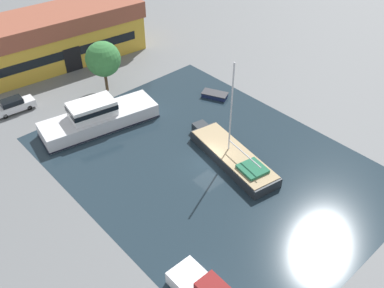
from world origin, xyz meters
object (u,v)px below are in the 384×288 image
(quay_tree_near_building, at_px, (103,59))
(small_dinghy, at_px, (215,95))
(warehouse_building, at_px, (59,36))
(sailboat_moored, at_px, (232,156))
(motor_cruiser, at_px, (98,117))
(parked_car, at_px, (14,105))

(quay_tree_near_building, bearing_deg, small_dinghy, -48.99)
(warehouse_building, bearing_deg, quay_tree_near_building, -84.32)
(warehouse_building, bearing_deg, sailboat_moored, -81.42)
(sailboat_moored, xyz_separation_m, motor_cruiser, (-6.90, 14.50, 0.61))
(warehouse_building, distance_m, parked_car, 13.90)
(quay_tree_near_building, xyz_separation_m, parked_car, (-10.98, 3.31, -3.59))
(quay_tree_near_building, distance_m, sailboat_moored, 21.07)
(parked_car, bearing_deg, motor_cruiser, 35.66)
(sailboat_moored, bearing_deg, parked_car, 127.68)
(parked_car, relative_size, sailboat_moored, 0.39)
(parked_car, height_order, small_dinghy, parked_car)
(warehouse_building, bearing_deg, parked_car, -137.93)
(parked_car, relative_size, small_dinghy, 1.37)
(sailboat_moored, xyz_separation_m, small_dinghy, (7.43, 10.10, -0.32))
(sailboat_moored, distance_m, small_dinghy, 12.54)
(small_dinghy, bearing_deg, warehouse_building, 87.06)
(motor_cruiser, distance_m, small_dinghy, 15.02)
(motor_cruiser, bearing_deg, sailboat_moored, -144.90)
(parked_car, bearing_deg, quay_tree_near_building, 77.27)
(parked_car, bearing_deg, sailboat_moored, 32.02)
(warehouse_building, relative_size, quay_tree_near_building, 3.70)
(sailboat_moored, bearing_deg, small_dinghy, 63.36)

